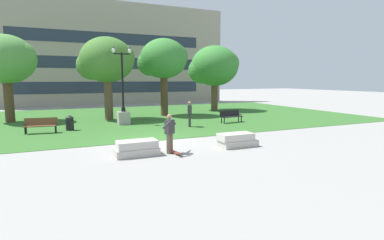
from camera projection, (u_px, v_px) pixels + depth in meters
ground_plane at (155, 141)px, 15.52m from camera, size 140.00×140.00×0.00m
grass_lawn at (120, 118)px, 24.58m from camera, size 40.00×20.00×0.02m
concrete_block_center at (137, 148)px, 12.55m from camera, size 1.80×0.90×0.64m
concrete_block_left at (237, 140)px, 14.25m from camera, size 1.86×0.90×0.64m
person_skateboarder at (170, 131)px, 12.84m from camera, size 0.97×1.08×1.71m
skateboard at (175, 152)px, 12.82m from camera, size 0.36×1.04×0.14m
park_bench_near_left at (231, 115)px, 22.08m from camera, size 1.86×0.77×0.90m
park_bench_near_right at (41, 124)px, 17.65m from camera, size 1.84×0.71×0.90m
lamp_post_center at (123, 109)px, 21.10m from camera, size 1.32×0.80×5.40m
tree_near_left at (5, 60)px, 21.74m from camera, size 4.37×4.16×6.39m
tree_far_left at (106, 61)px, 23.02m from camera, size 4.30×4.09×6.40m
tree_near_right at (214, 67)px, 30.25m from camera, size 5.00×4.76×6.55m
tree_far_right at (163, 60)px, 25.73m from camera, size 4.21×4.01×6.64m
trash_bin at (70, 123)px, 18.66m from camera, size 0.49×0.49×0.96m
person_bystander_near_lawn at (190, 113)px, 19.98m from camera, size 0.35×0.74×1.71m
building_facade_distant at (112, 54)px, 37.60m from camera, size 30.58×1.03×12.79m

